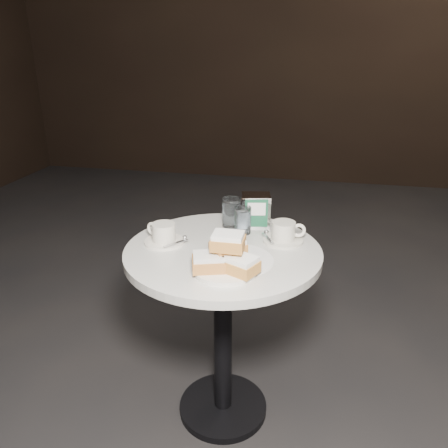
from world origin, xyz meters
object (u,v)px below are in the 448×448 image
cafe_table (223,296)px  coffee_cup_right (284,233)px  coffee_cup_left (164,235)px  water_glass_right (243,220)px  water_glass_left (231,213)px  beignet_plate (226,258)px  napkin_dispenser (256,210)px

cafe_table → coffee_cup_right: 0.33m
coffee_cup_left → water_glass_right: 0.31m
coffee_cup_left → water_glass_left: (0.21, 0.21, 0.02)m
coffee_cup_right → water_glass_left: water_glass_left is taller
cafe_table → coffee_cup_right: bearing=26.5°
water_glass_left → water_glass_right: 0.08m
beignet_plate → coffee_cup_left: 0.32m
water_glass_left → napkin_dispenser: 0.10m
coffee_cup_right → water_glass_left: (-0.22, 0.11, 0.02)m
beignet_plate → coffee_cup_right: (0.16, 0.27, -0.02)m
coffee_cup_left → napkin_dispenser: size_ratio=1.47×
coffee_cup_right → napkin_dispenser: napkin_dispenser is taller
napkin_dispenser → beignet_plate: bearing=-106.3°
cafe_table → napkin_dispenser: bearing=70.5°
water_glass_right → napkin_dispenser: (0.04, 0.08, 0.01)m
beignet_plate → water_glass_left: 0.38m
cafe_table → coffee_cup_left: coffee_cup_left is taller
cafe_table → beignet_plate: size_ratio=3.31×
cafe_table → beignet_plate: 0.30m
cafe_table → beignet_plate: (0.05, -0.17, 0.25)m
coffee_cup_right → napkin_dispenser: 0.18m
beignet_plate → coffee_cup_left: beignet_plate is taller
cafe_table → water_glass_right: 0.30m
beignet_plate → coffee_cup_left: size_ratio=1.19×
coffee_cup_left → water_glass_left: 0.30m
beignet_plate → water_glass_right: 0.32m
coffee_cup_right → napkin_dispenser: (-0.12, 0.13, 0.03)m
coffee_cup_left → napkin_dispenser: 0.38m
coffee_cup_left → water_glass_right: size_ratio=1.83×
water_glass_left → cafe_table: bearing=-87.2°
beignet_plate → coffee_cup_left: (-0.27, 0.17, -0.02)m
cafe_table → coffee_cup_left: (-0.22, 0.00, 0.23)m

